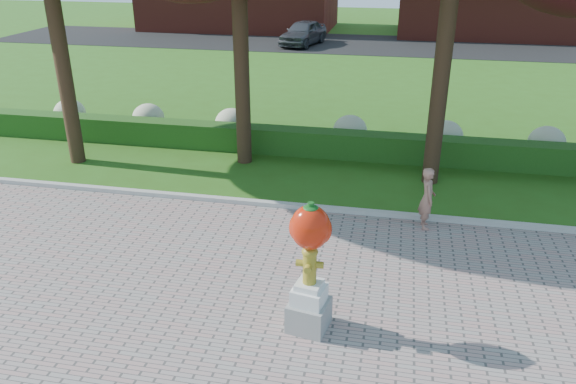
% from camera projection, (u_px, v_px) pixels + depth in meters
% --- Properties ---
extents(ground, '(100.00, 100.00, 0.00)m').
position_uv_depth(ground, '(261.00, 272.00, 11.43)').
color(ground, '#2D5A16').
rests_on(ground, ground).
extents(curb, '(40.00, 0.18, 0.15)m').
position_uv_depth(curb, '(290.00, 206.00, 14.08)').
color(curb, '#ADADA5').
rests_on(curb, ground).
extents(lawn_hedge, '(24.00, 0.70, 0.80)m').
position_uv_depth(lawn_hedge, '(315.00, 143.00, 17.53)').
color(lawn_hedge, '#164012').
rests_on(lawn_hedge, ground).
extents(hydrangea_row, '(20.10, 1.10, 0.99)m').
position_uv_depth(hydrangea_row, '(337.00, 129.00, 18.26)').
color(hydrangea_row, '#A1A880').
rests_on(hydrangea_row, ground).
extents(street, '(50.00, 8.00, 0.02)m').
position_uv_depth(street, '(365.00, 44.00, 36.46)').
color(street, black).
rests_on(street, ground).
extents(hydrant_sculpture, '(0.75, 0.75, 2.39)m').
position_uv_depth(hydrant_sculpture, '(310.00, 264.00, 9.22)').
color(hydrant_sculpture, gray).
rests_on(hydrant_sculpture, walkway).
extents(woman, '(0.43, 0.58, 1.48)m').
position_uv_depth(woman, '(427.00, 198.00, 12.84)').
color(woman, '#A36F5D').
rests_on(woman, walkway).
extents(parked_car, '(2.80, 4.81, 1.54)m').
position_uv_depth(parked_car, '(303.00, 33.00, 35.88)').
color(parked_car, '#3D3F45').
rests_on(parked_car, street).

